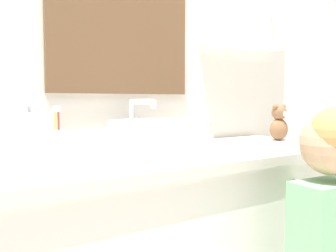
{
  "coord_description": "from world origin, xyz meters",
  "views": [
    {
      "loc": [
        -0.81,
        -0.79,
        0.98
      ],
      "look_at": [
        -0.09,
        0.26,
        0.89
      ],
      "focal_mm": 40.0,
      "sensor_mm": 36.0,
      "label": 1
    }
  ],
  "objects": [
    {
      "name": "soap_dispenser",
      "position": [
        -0.48,
        0.52,
        0.87
      ],
      "size": [
        0.06,
        0.06,
        0.19
      ],
      "color": "white",
      "rests_on": "vanity_counter"
    },
    {
      "name": "teddy_bear",
      "position": [
        0.6,
        0.35,
        0.87
      ],
      "size": [
        0.09,
        0.08,
        0.17
      ],
      "color": "brown",
      "rests_on": "vanity_counter"
    },
    {
      "name": "sink_basin",
      "position": [
        -0.08,
        0.33,
        0.85
      ],
      "size": [
        0.37,
        0.43,
        0.19
      ],
      "color": "white",
      "rests_on": "vanity_counter"
    },
    {
      "name": "toothbrush_holder",
      "position": [
        -0.39,
        0.51,
        0.84
      ],
      "size": [
        0.07,
        0.07,
        0.17
      ],
      "color": "silver",
      "rests_on": "vanity_counter"
    },
    {
      "name": "child_figure",
      "position": [
        0.21,
        -0.16,
        0.57
      ],
      "size": [
        0.26,
        0.47,
        0.96
      ],
      "color": "slate",
      "rests_on": "ground_plane"
    },
    {
      "name": "wall_back",
      "position": [
        0.03,
        0.62,
        1.28
      ],
      "size": [
        3.2,
        0.18,
        2.5
      ],
      "color": "silver",
      "rests_on": "ground_plane"
    }
  ]
}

